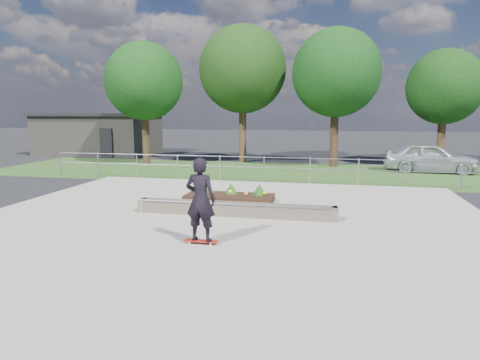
# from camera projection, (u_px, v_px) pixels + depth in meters

# --- Properties ---
(ground) EXTENTS (120.00, 120.00, 0.00)m
(ground) POSITION_uv_depth(u_px,v_px,m) (221.00, 228.00, 11.59)
(ground) COLOR black
(ground) RESTS_ON ground
(grass_verge) EXTENTS (30.00, 8.00, 0.02)m
(grass_verge) POSITION_uv_depth(u_px,v_px,m) (274.00, 172.00, 22.21)
(grass_verge) COLOR #2B4B1E
(grass_verge) RESTS_ON ground
(concrete_slab) EXTENTS (15.00, 15.00, 0.06)m
(concrete_slab) POSITION_uv_depth(u_px,v_px,m) (221.00, 227.00, 11.58)
(concrete_slab) COLOR #9B9489
(concrete_slab) RESTS_ON ground
(fence) EXTENTS (20.06, 0.06, 1.20)m
(fence) POSITION_uv_depth(u_px,v_px,m) (264.00, 166.00, 18.70)
(fence) COLOR gray
(fence) RESTS_ON ground
(building) EXTENTS (8.40, 5.40, 3.00)m
(building) POSITION_uv_depth(u_px,v_px,m) (99.00, 133.00, 31.59)
(building) COLOR #292724
(building) RESTS_ON ground
(tree_far_left) EXTENTS (4.55, 4.55, 7.15)m
(tree_far_left) POSITION_uv_depth(u_px,v_px,m) (144.00, 82.00, 25.01)
(tree_far_left) COLOR #301F13
(tree_far_left) RESTS_ON ground
(tree_mid_left) EXTENTS (5.25, 5.25, 8.25)m
(tree_mid_left) POSITION_uv_depth(u_px,v_px,m) (243.00, 70.00, 25.69)
(tree_mid_left) COLOR #382416
(tree_mid_left) RESTS_ON ground
(tree_mid_right) EXTENTS (4.90, 4.90, 7.70)m
(tree_mid_right) POSITION_uv_depth(u_px,v_px,m) (336.00, 73.00, 23.65)
(tree_mid_right) COLOR black
(tree_mid_right) RESTS_ON ground
(tree_far_right) EXTENTS (4.20, 4.20, 6.60)m
(tree_far_right) POSITION_uv_depth(u_px,v_px,m) (445.00, 87.00, 23.99)
(tree_far_right) COLOR #352415
(tree_far_right) RESTS_ON ground
(grind_ledge) EXTENTS (6.00, 0.44, 0.43)m
(grind_ledge) POSITION_uv_depth(u_px,v_px,m) (235.00, 209.00, 12.68)
(grind_ledge) COLOR brown
(grind_ledge) RESTS_ON concrete_slab
(planter_bed) EXTENTS (3.00, 1.20, 0.61)m
(planter_bed) POSITION_uv_depth(u_px,v_px,m) (230.00, 196.00, 14.71)
(planter_bed) COLOR black
(planter_bed) RESTS_ON concrete_slab
(skateboarder) EXTENTS (0.80, 0.53, 2.05)m
(skateboarder) POSITION_uv_depth(u_px,v_px,m) (201.00, 200.00, 9.88)
(skateboarder) COLOR white
(skateboarder) RESTS_ON concrete_slab
(parked_car) EXTENTS (4.68, 2.21, 1.55)m
(parked_car) POSITION_uv_depth(u_px,v_px,m) (430.00, 158.00, 22.06)
(parked_car) COLOR silver
(parked_car) RESTS_ON ground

